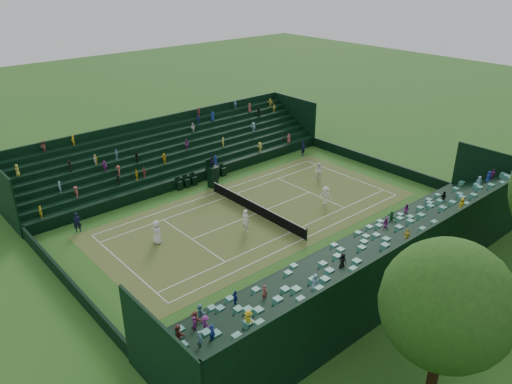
% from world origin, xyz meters
% --- Properties ---
extents(ground, '(160.00, 160.00, 0.00)m').
position_xyz_m(ground, '(0.00, 0.00, 0.00)').
color(ground, '#336A21').
rests_on(ground, ground).
extents(court_surface, '(12.97, 26.77, 0.01)m').
position_xyz_m(court_surface, '(0.00, 0.00, 0.01)').
color(court_surface, '#2F6521').
rests_on(court_surface, ground).
extents(perimeter_wall_north, '(17.17, 0.20, 1.00)m').
position_xyz_m(perimeter_wall_north, '(0.00, 15.88, 0.50)').
color(perimeter_wall_north, black).
rests_on(perimeter_wall_north, ground).
extents(perimeter_wall_south, '(17.17, 0.20, 1.00)m').
position_xyz_m(perimeter_wall_south, '(0.00, -15.88, 0.50)').
color(perimeter_wall_south, black).
rests_on(perimeter_wall_south, ground).
extents(perimeter_wall_east, '(0.20, 31.77, 1.00)m').
position_xyz_m(perimeter_wall_east, '(8.48, 0.00, 0.50)').
color(perimeter_wall_east, black).
rests_on(perimeter_wall_east, ground).
extents(perimeter_wall_west, '(0.20, 31.77, 1.00)m').
position_xyz_m(perimeter_wall_west, '(-8.48, 0.00, 0.50)').
color(perimeter_wall_west, black).
rests_on(perimeter_wall_west, ground).
extents(north_grandstand, '(6.60, 32.00, 4.90)m').
position_xyz_m(north_grandstand, '(12.66, 0.00, 1.55)').
color(north_grandstand, black).
rests_on(north_grandstand, ground).
extents(south_grandstand, '(6.60, 32.00, 4.90)m').
position_xyz_m(south_grandstand, '(-12.66, 0.00, 1.55)').
color(south_grandstand, black).
rests_on(south_grandstand, ground).
extents(tennis_net, '(11.67, 0.10, 1.06)m').
position_xyz_m(tennis_net, '(0.00, 0.00, 0.53)').
color(tennis_net, black).
rests_on(tennis_net, ground).
extents(umpire_chair, '(0.95, 0.95, 2.98)m').
position_xyz_m(umpire_chair, '(-6.73, 0.55, 1.28)').
color(umpire_chair, black).
rests_on(umpire_chair, ground).
extents(courtside_chairs, '(0.54, 5.51, 1.18)m').
position_xyz_m(courtside_chairs, '(-8.27, 0.36, 0.45)').
color(courtside_chairs, black).
rests_on(courtside_chairs, ground).
extents(player_near_west, '(0.97, 0.70, 1.85)m').
position_xyz_m(player_near_west, '(-1.23, -8.62, 0.92)').
color(player_near_west, white).
rests_on(player_near_west, ground).
extents(player_near_east, '(0.74, 0.52, 1.93)m').
position_xyz_m(player_near_east, '(1.76, -2.57, 0.96)').
color(player_near_east, white).
rests_on(player_near_east, ground).
extents(player_far_west, '(0.88, 0.73, 1.64)m').
position_xyz_m(player_far_west, '(-1.56, 9.30, 0.82)').
color(player_far_west, white).
rests_on(player_far_west, ground).
extents(player_far_east, '(1.20, 1.04, 1.61)m').
position_xyz_m(player_far_east, '(2.48, 5.75, 0.81)').
color(player_far_east, white).
rests_on(player_far_east, ground).
extents(line_judge_north, '(0.52, 0.66, 1.61)m').
position_xyz_m(line_judge_north, '(-6.98, 12.76, 0.81)').
color(line_judge_north, black).
rests_on(line_judge_north, ground).
extents(line_judge_south, '(0.56, 0.69, 1.62)m').
position_xyz_m(line_judge_south, '(-6.75, -12.36, 0.81)').
color(line_judge_south, black).
rests_on(line_judge_south, ground).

